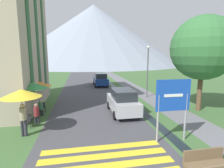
# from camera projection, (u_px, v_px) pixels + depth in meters

# --- Properties ---
(ground_plane) EXTENTS (160.00, 160.00, 0.00)m
(ground_plane) POSITION_uv_depth(u_px,v_px,m) (106.00, 87.00, 23.91)
(ground_plane) COLOR #3D6033
(road) EXTENTS (6.40, 60.00, 0.01)m
(road) POSITION_uv_depth(u_px,v_px,m) (85.00, 78.00, 33.17)
(road) COLOR #424247
(road) RESTS_ON ground_plane
(footpath) EXTENTS (2.20, 60.00, 0.01)m
(footpath) POSITION_uv_depth(u_px,v_px,m) (116.00, 78.00, 34.26)
(footpath) COLOR slate
(footpath) RESTS_ON ground_plane
(drainage_channel) EXTENTS (0.60, 60.00, 0.00)m
(drainage_channel) POSITION_uv_depth(u_px,v_px,m) (104.00, 78.00, 33.83)
(drainage_channel) COLOR black
(drainage_channel) RESTS_ON ground_plane
(crosswalk_marking) EXTENTS (5.44, 2.54, 0.01)m
(crosswalk_marking) POSITION_uv_depth(u_px,v_px,m) (106.00, 161.00, 7.06)
(crosswalk_marking) COLOR yellow
(crosswalk_marking) RESTS_ON ground_plane
(mountain_distant) EXTENTS (79.46, 79.46, 27.89)m
(mountain_distant) POSITION_uv_depth(u_px,v_px,m) (94.00, 35.00, 83.15)
(mountain_distant) COLOR gray
(mountain_distant) RESTS_ON ground_plane
(hotel_building) EXTENTS (5.81, 9.30, 12.27)m
(hotel_building) POSITION_uv_depth(u_px,v_px,m) (0.00, 25.00, 13.41)
(hotel_building) COLOR tan
(hotel_building) RESTS_ON ground_plane
(road_sign) EXTENTS (1.76, 0.11, 3.11)m
(road_sign) POSITION_uv_depth(u_px,v_px,m) (173.00, 101.00, 8.40)
(road_sign) COLOR gray
(road_sign) RESTS_ON ground_plane
(footbridge) EXTENTS (1.70, 1.10, 0.65)m
(footbridge) POSITION_uv_depth(u_px,v_px,m) (213.00, 167.00, 6.31)
(footbridge) COLOR brown
(footbridge) RESTS_ON ground_plane
(parked_car_near) EXTENTS (1.83, 3.98, 1.82)m
(parked_car_near) POSITION_uv_depth(u_px,v_px,m) (123.00, 101.00, 12.79)
(parked_car_near) COLOR #B2B2B7
(parked_car_near) RESTS_ON ground_plane
(parked_car_far) EXTENTS (1.87, 4.09, 1.82)m
(parked_car_far) POSITION_uv_depth(u_px,v_px,m) (101.00, 80.00, 24.73)
(parked_car_far) COLOR navy
(parked_car_far) RESTS_ON ground_plane
(cafe_chair_near_right) EXTENTS (0.40, 0.40, 0.85)m
(cafe_chair_near_right) POSITION_uv_depth(u_px,v_px,m) (28.00, 120.00, 10.18)
(cafe_chair_near_right) COLOR #232328
(cafe_chair_near_right) RESTS_ON ground_plane
(cafe_chair_near_left) EXTENTS (0.40, 0.40, 0.85)m
(cafe_chair_near_left) POSITION_uv_depth(u_px,v_px,m) (28.00, 119.00, 10.29)
(cafe_chair_near_left) COLOR #232328
(cafe_chair_near_left) RESTS_ON ground_plane
(cafe_chair_far_right) EXTENTS (0.40, 0.40, 0.85)m
(cafe_chair_far_right) POSITION_uv_depth(u_px,v_px,m) (42.00, 106.00, 12.98)
(cafe_chair_far_right) COLOR #232328
(cafe_chair_far_right) RESTS_ON ground_plane
(cafe_umbrella_front_yellow) EXTENTS (2.00, 2.00, 2.51)m
(cafe_umbrella_front_yellow) POSITION_uv_depth(u_px,v_px,m) (21.00, 93.00, 9.04)
(cafe_umbrella_front_yellow) COLOR #B7B2A8
(cafe_umbrella_front_yellow) RESTS_ON ground_plane
(cafe_umbrella_middle_green) EXTENTS (1.94, 1.94, 2.47)m
(cafe_umbrella_middle_green) POSITION_uv_depth(u_px,v_px,m) (33.00, 85.00, 11.61)
(cafe_umbrella_middle_green) COLOR #B7B2A8
(cafe_umbrella_middle_green) RESTS_ON ground_plane
(cafe_umbrella_rear_orange) EXTENTS (2.04, 2.04, 2.17)m
(cafe_umbrella_rear_orange) POSITION_uv_depth(u_px,v_px,m) (38.00, 84.00, 14.08)
(cafe_umbrella_rear_orange) COLOR #B7B2A8
(cafe_umbrella_rear_orange) RESTS_ON ground_plane
(person_standing_terrace) EXTENTS (0.32, 0.32, 1.78)m
(person_standing_terrace) POSITION_uv_depth(u_px,v_px,m) (23.00, 118.00, 9.08)
(person_standing_terrace) COLOR #282833
(person_standing_terrace) RESTS_ON ground_plane
(person_seated_near) EXTENTS (0.32, 0.32, 1.27)m
(person_seated_near) POSITION_uv_depth(u_px,v_px,m) (37.00, 112.00, 10.96)
(person_seated_near) COLOR #282833
(person_seated_near) RESTS_ON ground_plane
(person_seated_far) EXTENTS (0.32, 0.32, 1.19)m
(person_seated_far) POSITION_uv_depth(u_px,v_px,m) (41.00, 107.00, 12.28)
(person_seated_far) COLOR #282833
(person_seated_far) RESTS_ON ground_plane
(streetlamp) EXTENTS (0.28, 0.28, 5.21)m
(streetlamp) POSITION_uv_depth(u_px,v_px,m) (148.00, 67.00, 17.67)
(streetlamp) COLOR #515156
(streetlamp) RESTS_ON ground_plane
(tree_by_path) EXTENTS (4.75, 4.75, 7.16)m
(tree_by_path) POSITION_uv_depth(u_px,v_px,m) (203.00, 48.00, 12.94)
(tree_by_path) COLOR brown
(tree_by_path) RESTS_ON ground_plane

